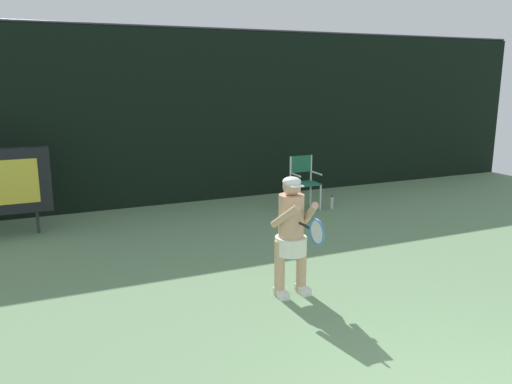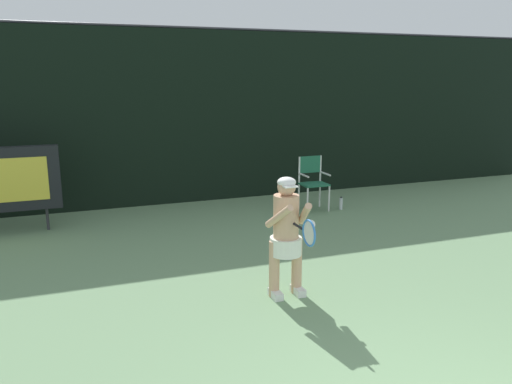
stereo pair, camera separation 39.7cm
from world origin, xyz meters
name	(u,v)px [view 2 (the right image)]	position (x,y,z in m)	size (l,w,h in m)	color
backdrop_screen	(194,118)	(0.00, 8.50, 1.81)	(18.00, 0.12, 3.66)	black
umpire_chair	(313,180)	(2.05, 6.95, 0.62)	(0.52, 0.44, 1.08)	white
water_bottle	(341,204)	(2.60, 6.73, 0.12)	(0.07, 0.07, 0.27)	silver
tennis_player	(286,232)	(-0.15, 3.29, 0.82)	(0.53, 0.60, 1.49)	white
tennis_racket	(308,233)	(-0.12, 2.77, 0.95)	(0.03, 0.60, 0.31)	black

